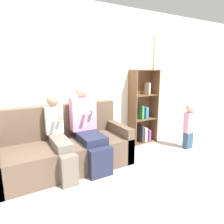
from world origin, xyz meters
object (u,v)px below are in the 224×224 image
Objects in this scene: adult_seated at (88,125)px; bookshelf at (142,111)px; toddler_standing at (189,124)px; child_seated at (60,137)px; couch at (65,149)px.

adult_seated is 1.40m from bookshelf.
child_seated is at bearing 172.99° from toddler_standing.
bookshelf is (-0.53, 0.72, 0.17)m from toddler_standing.
adult_seated is 1.92m from toddler_standing.
adult_seated is at bearing -16.82° from couch.
child_seated is 2.35m from toddler_standing.
bookshelf is at bearing 13.58° from child_seated.
couch reaches higher than toddler_standing.
couch is 1.75× the size of child_seated.
bookshelf is (1.70, 0.29, 0.35)m from couch.
bookshelf reaches higher than couch.
child_seated reaches higher than couch.
couch is at bearing 163.18° from adult_seated.
child_seated is at bearing -124.85° from couch.
child_seated is (-0.10, -0.15, 0.25)m from couch.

